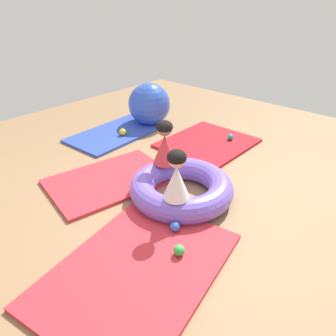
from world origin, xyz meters
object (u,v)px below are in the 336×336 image
Objects in this scene: inflatable_cushion at (181,188)px; child_in_white at (177,175)px; play_ball_green at (179,250)px; child_in_red at (165,143)px; play_ball_teal at (231,137)px; exercise_ball_large at (149,104)px; play_ball_blue at (175,227)px; play_ball_yellow at (123,132)px.

inflatable_cushion is 0.55m from child_in_white.
inflatable_cushion reaches higher than play_ball_green.
child_in_white is 0.70m from play_ball_green.
child_in_red is 5.95× the size of play_ball_teal.
play_ball_green is 0.14× the size of exercise_ball_large.
inflatable_cushion reaches higher than play_ball_teal.
play_ball_green is 1.03× the size of play_ball_blue.
inflatable_cushion is at bearing -166.17° from play_ball_teal.
child_in_red reaches higher than exercise_ball_large.
child_in_red is 1.58m from play_ball_yellow.
play_ball_blue is 0.14× the size of exercise_ball_large.
child_in_red is at bearing -129.86° from exercise_ball_large.
play_ball_teal is at bearing 19.11° from play_ball_blue.
child_in_white reaches higher than inflatable_cushion.
exercise_ball_large is at bearing 7.93° from play_ball_yellow.
play_ball_green is 1.13× the size of play_ball_teal.
play_ball_blue is (0.22, 0.23, -0.00)m from play_ball_green.
child_in_white is at bearing -148.16° from inflatable_cushion.
child_in_red reaches higher than play_ball_green.
inflatable_cushion is at bearing 34.19° from play_ball_blue.
play_ball_yellow is (0.69, 1.78, -0.04)m from inflatable_cushion.
child_in_red is at bearing -111.53° from play_ball_yellow.
exercise_ball_large is (1.90, 2.23, 0.27)m from play_ball_blue.
child_in_red reaches higher than inflatable_cushion.
child_in_white reaches higher than play_ball_blue.
exercise_ball_large is (1.39, 1.88, 0.22)m from inflatable_cushion.
child_in_white is 0.49m from play_ball_blue.
play_ball_green reaches higher than play_ball_blue.
inflatable_cushion is 11.58× the size of play_ball_green.
play_ball_green is 3.26m from exercise_ball_large.
inflatable_cushion is 11.90× the size of play_ball_blue.
play_ball_yellow is at bearing 125.92° from play_ball_teal.
child_in_white is at bearing 43.50° from play_ball_green.
play_ball_teal is at bearing -54.08° from play_ball_yellow.
play_ball_yellow is at bearing 59.16° from play_ball_green.
play_ball_yellow is (1.19, 2.13, 0.01)m from play_ball_blue.
inflatable_cushion reaches higher than play_ball_blue.
play_ball_blue is 2.44m from play_ball_yellow.
play_ball_yellow is at bearing -172.07° from exercise_ball_large.
play_ball_teal is (1.55, 0.05, -0.44)m from child_in_red.
play_ball_yellow is (1.41, 2.36, 0.00)m from play_ball_green.
play_ball_green is at bearing 27.75° from child_in_red.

